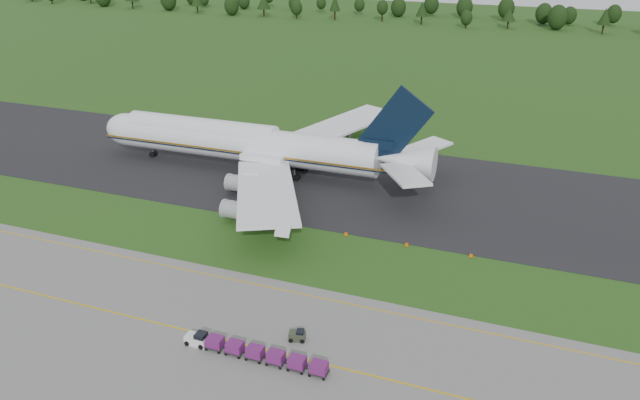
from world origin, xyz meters
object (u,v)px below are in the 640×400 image
at_px(utility_cart, 297,336).
at_px(baggage_train, 253,352).
at_px(aircraft, 250,143).
at_px(edge_markers, 376,240).

bearing_deg(utility_cart, baggage_train, -125.41).
distance_m(aircraft, baggage_train, 56.84).
height_order(aircraft, utility_cart, aircraft).
relative_size(baggage_train, utility_cart, 8.20).
xyz_separation_m(utility_cart, edge_markers, (1.86, 26.42, -0.29)).
bearing_deg(aircraft, baggage_train, -63.58).
bearing_deg(utility_cart, aircraft, 121.82).
distance_m(baggage_train, utility_cart, 5.79).
relative_size(aircraft, baggage_train, 3.93).
distance_m(aircraft, utility_cart, 54.38).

